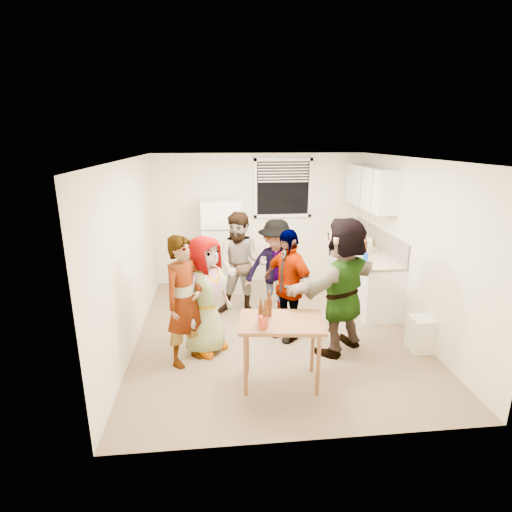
{
  "coord_description": "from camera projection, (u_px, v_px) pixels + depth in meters",
  "views": [
    {
      "loc": [
        -0.84,
        -5.33,
        2.76
      ],
      "look_at": [
        -0.28,
        0.1,
        1.15
      ],
      "focal_mm": 28.0,
      "sensor_mm": 36.0,
      "label": 1
    }
  ],
  "objects": [
    {
      "name": "room",
      "position": [
        275.0,
        331.0,
        5.95
      ],
      "size": [
        4.0,
        4.5,
        2.5
      ],
      "primitive_type": null,
      "color": "#EFE9CF",
      "rests_on": "ground"
    },
    {
      "name": "window",
      "position": [
        283.0,
        188.0,
        7.58
      ],
      "size": [
        1.12,
        0.1,
        1.06
      ],
      "primitive_type": null,
      "color": "white",
      "rests_on": "room"
    },
    {
      "name": "refrigerator",
      "position": [
        221.0,
        245.0,
        7.43
      ],
      "size": [
        0.7,
        0.7,
        1.7
      ],
      "primitive_type": "cube",
      "color": "white",
      "rests_on": "ground"
    },
    {
      "name": "counter_lower",
      "position": [
        361.0,
        275.0,
        7.09
      ],
      "size": [
        0.6,
        2.2,
        0.86
      ],
      "primitive_type": "cube",
      "color": "white",
      "rests_on": "ground"
    },
    {
      "name": "countertop",
      "position": [
        363.0,
        251.0,
        6.96
      ],
      "size": [
        0.64,
        2.22,
        0.04
      ],
      "primitive_type": "cube",
      "color": "beige",
      "rests_on": "counter_lower"
    },
    {
      "name": "backsplash",
      "position": [
        379.0,
        239.0,
        6.93
      ],
      "size": [
        0.03,
        2.2,
        0.36
      ],
      "primitive_type": "cube",
      "color": "#AAA49B",
      "rests_on": "countertop"
    },
    {
      "name": "upper_cabinets",
      "position": [
        371.0,
        187.0,
        6.86
      ],
      "size": [
        0.34,
        1.6,
        0.7
      ],
      "primitive_type": "cube",
      "color": "white",
      "rests_on": "room"
    },
    {
      "name": "kettle",
      "position": [
        352.0,
        243.0,
        7.37
      ],
      "size": [
        0.25,
        0.23,
        0.18
      ],
      "primitive_type": null,
      "rotation": [
        0.0,
        0.0,
        -0.26
      ],
      "color": "silver",
      "rests_on": "countertop"
    },
    {
      "name": "paper_towel",
      "position": [
        367.0,
        254.0,
        6.71
      ],
      "size": [
        0.12,
        0.12,
        0.27
      ],
      "primitive_type": "cylinder",
      "color": "white",
      "rests_on": "countertop"
    },
    {
      "name": "wine_bottle",
      "position": [
        352.0,
        239.0,
        7.65
      ],
      "size": [
        0.07,
        0.07,
        0.28
      ],
      "primitive_type": "cylinder",
      "color": "black",
      "rests_on": "countertop"
    },
    {
      "name": "beer_bottle_counter",
      "position": [
        365.0,
        255.0,
        6.6
      ],
      "size": [
        0.06,
        0.06,
        0.23
      ],
      "primitive_type": "cylinder",
      "color": "#47230C",
      "rests_on": "countertop"
    },
    {
      "name": "blue_cup",
      "position": [
        365.0,
        260.0,
        6.36
      ],
      "size": [
        0.08,
        0.08,
        0.11
      ],
      "primitive_type": "cylinder",
      "color": "blue",
      "rests_on": "countertop"
    },
    {
      "name": "picture_frame",
      "position": [
        370.0,
        242.0,
        7.17
      ],
      "size": [
        0.02,
        0.17,
        0.14
      ],
      "primitive_type": "cube",
      "color": "#D3BE4F",
      "rests_on": "countertop"
    },
    {
      "name": "trash_bin",
      "position": [
        422.0,
        333.0,
        5.37
      ],
      "size": [
        0.32,
        0.32,
        0.47
      ],
      "primitive_type": "cube",
      "rotation": [
        0.0,
        0.0,
        -0.01
      ],
      "color": "silver",
      "rests_on": "ground"
    },
    {
      "name": "serving_table",
      "position": [
        280.0,
        382.0,
        4.71
      ],
      "size": [
        1.01,
        0.73,
        0.8
      ],
      "primitive_type": null,
      "rotation": [
        0.0,
        0.0,
        -0.12
      ],
      "color": "brown",
      "rests_on": "ground"
    },
    {
      "name": "beer_bottle_table",
      "position": [
        261.0,
        322.0,
        4.45
      ],
      "size": [
        0.05,
        0.05,
        0.21
      ],
      "primitive_type": "cylinder",
      "color": "#47230C",
      "rests_on": "serving_table"
    },
    {
      "name": "red_cup",
      "position": [
        263.0,
        327.0,
        4.32
      ],
      "size": [
        0.1,
        0.1,
        0.13
      ],
      "primitive_type": "cylinder",
      "color": "#B2381F",
      "rests_on": "serving_table"
    },
    {
      "name": "guest_grey",
      "position": [
        208.0,
        350.0,
        5.42
      ],
      "size": [
        1.71,
        1.64,
        0.51
      ],
      "primitive_type": "imported",
      "rotation": [
        0.0,
        0.0,
        0.84
      ],
      "color": "gray",
      "rests_on": "ground"
    },
    {
      "name": "guest_stripe",
      "position": [
        188.0,
        361.0,
        5.16
      ],
      "size": [
        1.66,
        1.55,
        0.4
      ],
      "primitive_type": "imported",
      "rotation": [
        0.0,
        0.0,
        0.85
      ],
      "color": "#141933",
      "rests_on": "ground"
    },
    {
      "name": "guest_back_left",
      "position": [
        242.0,
        314.0,
        6.54
      ],
      "size": [
        1.13,
        1.81,
        0.64
      ],
      "primitive_type": "imported",
      "rotation": [
        0.0,
        0.0,
        -0.2
      ],
      "color": "brown",
      "rests_on": "ground"
    },
    {
      "name": "guest_back_right",
      "position": [
        275.0,
        313.0,
        6.57
      ],
      "size": [
        1.08,
        1.61,
        0.58
      ],
      "primitive_type": "imported",
      "rotation": [
        0.0,
        0.0,
        0.04
      ],
      "color": "#47464C",
      "rests_on": "ground"
    },
    {
      "name": "guest_black",
      "position": [
        286.0,
        336.0,
        5.79
      ],
      "size": [
        1.84,
        1.67,
        0.39
      ],
      "primitive_type": "imported",
      "rotation": [
        0.0,
        0.0,
        -0.97
      ],
      "color": "black",
      "rests_on": "ground"
    },
    {
      "name": "guest_orange",
      "position": [
        338.0,
        349.0,
        5.45
      ],
      "size": [
        2.46,
        2.48,
        0.54
      ],
      "primitive_type": "imported",
      "rotation": [
        0.0,
        0.0,
        3.78
      ],
      "color": "#BC6E41",
      "rests_on": "ground"
    }
  ]
}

